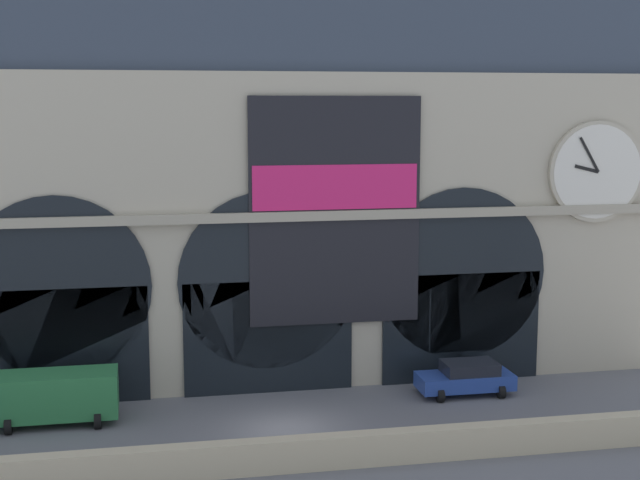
% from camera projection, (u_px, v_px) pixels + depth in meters
% --- Properties ---
extents(ground_plane, '(200.00, 200.00, 0.00)m').
position_uv_depth(ground_plane, '(286.00, 429.00, 37.31)').
color(ground_plane, slate).
extents(quay_parapet_wall, '(90.00, 0.70, 1.23)m').
position_uv_depth(quay_parapet_wall, '(304.00, 453.00, 33.09)').
color(quay_parapet_wall, '#BCAD8C').
rests_on(quay_parapet_wall, ground).
extents(station_building, '(39.32, 4.75, 18.84)m').
position_uv_depth(station_building, '(262.00, 193.00, 42.92)').
color(station_building, '#B2A891').
rests_on(station_building, ground).
extents(van_midwest, '(5.20, 2.48, 2.20)m').
position_uv_depth(van_midwest, '(54.00, 395.00, 37.71)').
color(van_midwest, '#2D7A42').
rests_on(van_midwest, ground).
extents(car_mideast, '(4.40, 2.22, 1.55)m').
position_uv_depth(car_mideast, '(466.00, 378.00, 41.63)').
color(car_mideast, '#28479E').
rests_on(car_mideast, ground).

